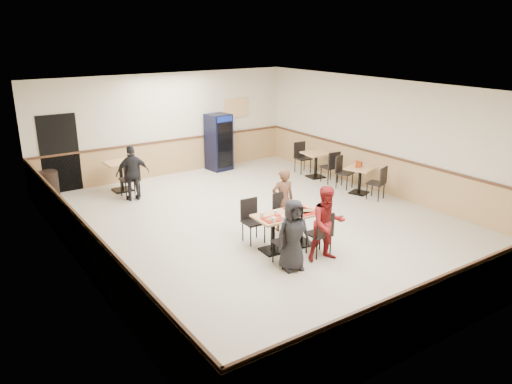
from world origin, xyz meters
TOP-DOWN VIEW (x-y plane):
  - ground at (0.00, 0.00)m, footprint 10.00×10.00m
  - room_shell at (1.78, 2.55)m, footprint 10.00×10.00m
  - main_table at (-0.31, -1.26)m, footprint 1.40×0.76m
  - main_chairs at (-0.36, -1.26)m, footprint 1.30×1.66m
  - diner_woman_left at (-0.80, -2.06)m, footprint 0.73×0.55m
  - diner_woman_right at (-0.02, -2.10)m, footprint 0.83×0.72m
  - diner_man_opposite at (0.18, -0.46)m, footprint 0.58×0.46m
  - lone_diner at (-1.76, 3.29)m, footprint 0.88×0.48m
  - tabletop_clutter at (-0.28, -1.32)m, footprint 1.20×0.61m
  - side_table_near at (3.40, 0.42)m, footprint 0.84×0.84m
  - side_table_near_chair_south at (3.40, -0.15)m, footprint 0.53×0.53m
  - side_table_near_chair_north at (3.40, 0.99)m, footprint 0.53×0.53m
  - side_table_far at (3.42, 2.23)m, footprint 0.76×0.76m
  - side_table_far_chair_south at (3.42, 1.63)m, footprint 0.48×0.48m
  - side_table_far_chair_north at (3.42, 2.83)m, footprint 0.48×0.48m
  - condiment_caddy at (3.37, 0.47)m, footprint 0.23×0.06m
  - back_table at (-1.76, 4.20)m, footprint 0.76×0.76m
  - back_table_chair_lone at (-1.76, 3.56)m, footprint 0.48×0.48m
  - pepsi_cooler at (1.51, 4.59)m, footprint 0.72×0.73m
  - trash_bin at (-3.54, 4.55)m, footprint 0.47×0.47m

SIDE VIEW (x-z plane):
  - ground at x=0.00m, z-range 0.00..0.00m
  - trash_bin at x=-3.54m, z-range 0.00..0.74m
  - side_table_near_chair_south at x=3.40m, z-range 0.00..0.90m
  - side_table_near_chair_north at x=3.40m, z-range 0.00..0.90m
  - main_chairs at x=-0.36m, z-range 0.00..0.92m
  - side_table_near at x=3.40m, z-range 0.12..0.83m
  - side_table_far_chair_south at x=3.42m, z-range 0.00..0.95m
  - side_table_far_chair_north at x=3.42m, z-range 0.00..0.95m
  - main_table at x=-0.31m, z-range 0.12..0.85m
  - side_table_far at x=3.42m, z-range 0.12..0.87m
  - back_table_chair_lone at x=-1.76m, z-range 0.00..1.02m
  - back_table at x=-1.76m, z-range 0.13..0.93m
  - room_shell at x=1.78m, z-range -4.42..5.58m
  - diner_woman_left at x=-0.80m, z-range 0.00..1.34m
  - diner_man_opposite at x=0.18m, z-range 0.00..1.39m
  - lone_diner at x=-1.76m, z-range 0.00..1.43m
  - diner_woman_right at x=-0.02m, z-range 0.00..1.46m
  - tabletop_clutter at x=-0.28m, z-range 0.69..0.81m
  - condiment_caddy at x=3.37m, z-range 0.70..0.90m
  - pepsi_cooler at x=1.51m, z-range 0.00..1.74m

